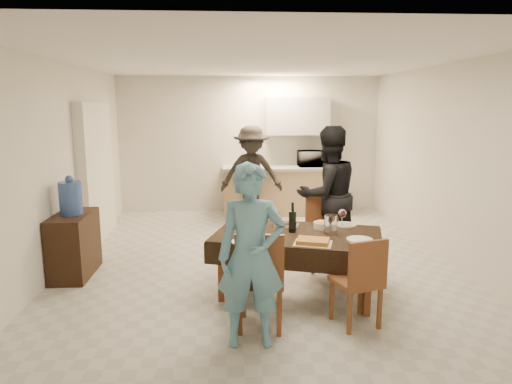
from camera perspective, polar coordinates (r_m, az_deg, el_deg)
floor at (r=6.20m, az=0.36°, el=-8.56°), size 5.00×6.00×0.02m
ceiling at (r=5.87m, az=0.39°, el=16.12°), size 5.00×6.00×0.02m
wall_back at (r=8.88m, az=-0.86°, el=5.93°), size 5.00×0.02×2.60m
wall_front at (r=2.96m, az=4.08°, el=-4.06°), size 5.00×0.02×2.60m
wall_left at (r=6.26m, az=-23.16°, el=3.00°), size 0.02×6.00×2.60m
wall_right at (r=6.55m, az=22.81°, el=3.33°), size 0.02×6.00×2.60m
stub_partition at (r=7.40m, az=-19.33°, el=2.38°), size 0.15×1.40×2.10m
kitchen_base_cabinet at (r=8.72m, az=3.18°, el=0.06°), size 2.20×0.60×0.86m
kitchen_worktop at (r=8.65m, az=3.21°, el=3.02°), size 2.24×0.64×0.05m
upper_cabinet at (r=8.75m, az=5.15°, el=9.43°), size 1.20×0.34×0.70m
dining_table at (r=5.00m, az=5.20°, el=-5.50°), size 1.98×1.49×0.69m
chair_near_left at (r=4.18m, az=0.68°, el=-9.82°), size 0.49×0.49×0.52m
chair_near_right at (r=4.35m, az=12.76°, el=-9.94°), size 0.50×0.50×0.47m
chair_far_left at (r=5.63m, az=-0.38°, el=-5.02°), size 0.45×0.45×0.46m
chair_far_right at (r=5.73m, az=8.67°, el=-4.51°), size 0.42×0.42×0.49m
console at (r=6.01m, az=-21.77°, el=-6.16°), size 0.41×0.83×0.77m
water_jug at (r=5.87m, az=-22.17°, el=-0.71°), size 0.27×0.27×0.40m
wine_bottle at (r=4.98m, az=4.58°, el=-3.18°), size 0.08×0.08×0.33m
water_pitcher at (r=4.97m, az=9.31°, el=-4.04°), size 0.14×0.14×0.21m
savoury_tart at (r=4.64m, az=7.13°, el=-6.13°), size 0.44×0.37×0.05m
salad_bowl at (r=5.20m, az=8.20°, el=-4.15°), size 0.18×0.18×0.07m
mushroom_dish at (r=5.24m, az=4.22°, el=-4.15°), size 0.19×0.19×0.03m
wine_glass_a at (r=4.67m, az=-1.04°, el=-4.91°), size 0.09×0.09×0.21m
wine_glass_b at (r=5.30m, az=10.72°, el=-3.17°), size 0.09×0.09×0.21m
wine_glass_c at (r=5.23m, az=2.57°, el=-3.36°), size 0.08×0.08×0.18m
plate_near_left at (r=4.65m, az=-1.63°, el=-6.23°), size 0.24×0.24×0.01m
plate_near_right at (r=4.83m, az=12.83°, el=-5.83°), size 0.27×0.27×0.02m
plate_far_left at (r=5.22m, az=-1.83°, el=-4.29°), size 0.26×0.26×0.01m
plate_far_right at (r=5.39m, az=11.08°, el=-4.02°), size 0.26×0.26×0.01m
microwave at (r=8.72m, az=7.08°, el=4.17°), size 0.54×0.37×0.30m
person_near at (r=3.90m, az=-0.57°, el=-8.02°), size 0.59×0.39×1.59m
person_far at (r=6.04m, az=8.95°, el=-0.36°), size 1.05×0.94×1.80m
person_kitchen at (r=8.16m, az=-0.57°, el=2.32°), size 1.10×0.63×1.70m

